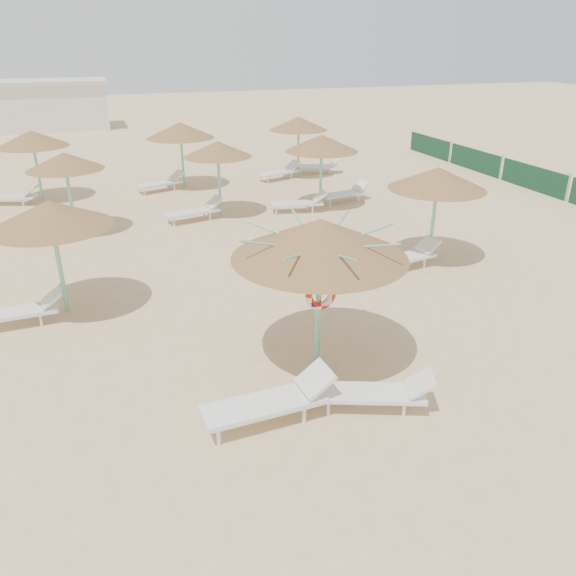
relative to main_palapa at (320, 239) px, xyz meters
name	(u,v)px	position (x,y,z in m)	size (l,w,h in m)	color
ground	(310,368)	(-0.24, -0.23, -2.58)	(120.00, 120.00, 0.00)	#D8BA84
main_palapa	(320,239)	(0.00, 0.00, 0.00)	(3.30, 3.30, 2.96)	#71C5A4
lounger_main_a	(273,401)	(-1.42, -1.54, -2.19)	(2.29, 0.81, 0.82)	silver
lounger_main_b	(380,392)	(0.43, -1.84, -2.24)	(2.03, 1.26, 0.71)	silver
palapa_field	(208,151)	(0.13, 10.66, -0.26)	(15.40, 14.09, 2.71)	#71C5A4
service_hut	(46,105)	(-6.24, 34.77, -0.93)	(8.40, 4.40, 3.25)	silver
windbreak_fence	(534,178)	(13.76, 9.73, -2.07)	(0.08, 19.84, 1.10)	#1B5338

